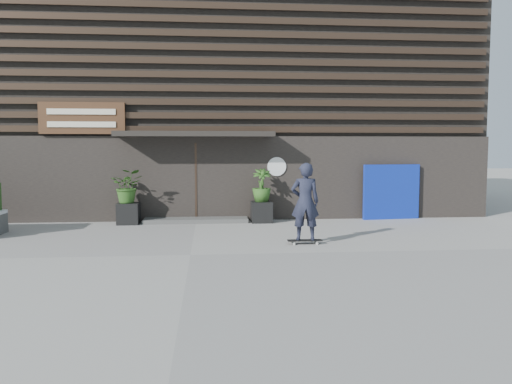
{
  "coord_description": "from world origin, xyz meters",
  "views": [
    {
      "loc": [
        0.39,
        -10.32,
        2.18
      ],
      "look_at": [
        1.51,
        1.93,
        1.1
      ],
      "focal_mm": 36.05,
      "sensor_mm": 36.0,
      "label": 1
    }
  ],
  "objects": [
    {
      "name": "ground",
      "position": [
        0.0,
        0.0,
        0.0
      ],
      "size": [
        80.0,
        80.0,
        0.0
      ],
      "primitive_type": "plane",
      "color": "gray",
      "rests_on": "ground"
    },
    {
      "name": "entrance_step",
      "position": [
        0.0,
        4.6,
        0.06
      ],
      "size": [
        3.0,
        0.8,
        0.12
      ],
      "primitive_type": "cube",
      "color": "#464643",
      "rests_on": "ground"
    },
    {
      "name": "planter_pot_left",
      "position": [
        -1.9,
        4.4,
        0.3
      ],
      "size": [
        0.6,
        0.6,
        0.6
      ],
      "primitive_type": "cube",
      "color": "black",
      "rests_on": "ground"
    },
    {
      "name": "bamboo_left",
      "position": [
        -1.9,
        4.4,
        1.08
      ],
      "size": [
        0.86,
        0.75,
        0.96
      ],
      "primitive_type": "imported",
      "color": "#2D591E",
      "rests_on": "planter_pot_left"
    },
    {
      "name": "planter_pot_right",
      "position": [
        1.9,
        4.4,
        0.3
      ],
      "size": [
        0.6,
        0.6,
        0.6
      ],
      "primitive_type": "cube",
      "color": "black",
      "rests_on": "ground"
    },
    {
      "name": "bamboo_right",
      "position": [
        1.9,
        4.4,
        1.08
      ],
      "size": [
        0.54,
        0.54,
        0.96
      ],
      "primitive_type": "imported",
      "color": "#2D591E",
      "rests_on": "planter_pot_right"
    },
    {
      "name": "blue_tarp",
      "position": [
        5.88,
        4.7,
        0.83
      ],
      "size": [
        1.77,
        0.3,
        1.65
      ],
      "primitive_type": "cube",
      "rotation": [
        0.0,
        0.0,
        0.1
      ],
      "color": "#0B2197",
      "rests_on": "ground"
    },
    {
      "name": "building",
      "position": [
        -0.0,
        9.96,
        3.99
      ],
      "size": [
        18.0,
        11.0,
        8.0
      ],
      "color": "black",
      "rests_on": "ground"
    },
    {
      "name": "skateboarder",
      "position": [
        2.52,
        0.94,
        0.96
      ],
      "size": [
        0.78,
        0.47,
        1.83
      ],
      "color": "black",
      "rests_on": "ground"
    }
  ]
}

